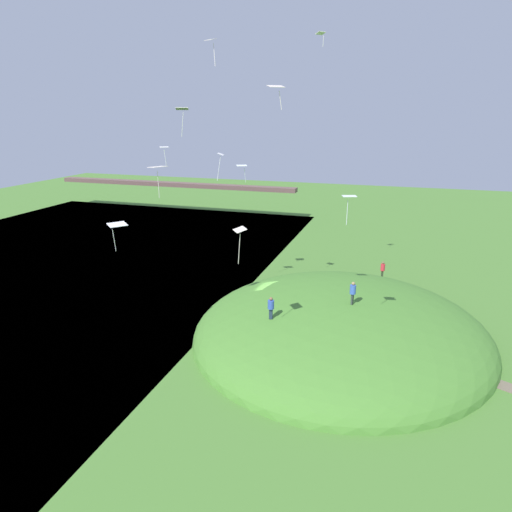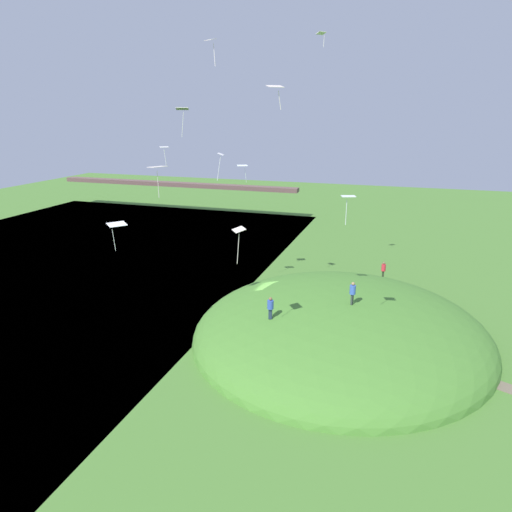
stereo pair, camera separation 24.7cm
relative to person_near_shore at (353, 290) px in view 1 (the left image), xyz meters
name	(u,v)px [view 1 (the left image)]	position (x,y,z in m)	size (l,w,h in m)	color
ground_plane	(272,312)	(-7.08, 3.51, -4.21)	(160.00, 160.00, 0.00)	#48772E
lake_water	(13,280)	(-35.56, 3.51, -4.41)	(49.08, 80.00, 0.40)	#41527E
grass_hill	(340,333)	(-0.90, 1.24, -4.21)	(22.81, 24.46, 6.25)	#467D2E
bridge_deck_far	(173,184)	(-35.56, 40.09, 0.68)	(44.18, 1.80, 0.70)	brown
person_near_shore	(353,290)	(0.00, 0.00, 0.00)	(0.55, 0.55, 1.77)	#303B35
person_with_child	(271,306)	(-5.29, -3.32, -0.54)	(0.47, 0.47, 1.66)	#212F42
person_walking_path	(383,268)	(1.63, 12.53, -2.11)	(0.55, 0.55, 1.78)	#2F3C23
kite_0	(349,198)	(-0.06, -5.66, 7.75)	(0.93, 0.78, 1.71)	white
kite_1	(276,87)	(-4.68, -4.83, 13.83)	(1.13, 1.07, 1.37)	silver
kite_2	(182,110)	(-13.70, 1.07, 12.62)	(1.12, 0.95, 2.17)	white
kite_3	(242,166)	(-11.64, 8.77, 7.72)	(1.15, 1.01, 1.64)	white
kite_4	(158,168)	(-12.61, -5.03, 8.95)	(1.21, 1.37, 2.13)	silver
kite_5	(164,149)	(-13.68, -2.05, 9.98)	(0.75, 0.73, 1.38)	white
kite_6	(240,232)	(-6.04, -7.52, 5.76)	(1.06, 1.12, 2.18)	#F0E2CE
kite_7	(117,225)	(-14.70, -7.07, 5.41)	(1.36, 1.43, 1.92)	white
kite_8	(220,157)	(-10.35, 0.34, 9.29)	(0.67, 0.74, 2.08)	white
kite_9	(321,34)	(-4.77, 9.15, 18.69)	(0.87, 0.91, 1.18)	silver
kite_10	(211,42)	(-10.65, -0.18, 17.11)	(0.90, 0.79, 1.80)	white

